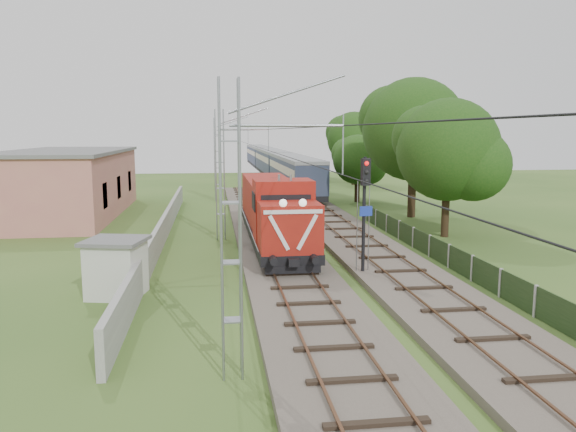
{
  "coord_description": "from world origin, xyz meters",
  "views": [
    {
      "loc": [
        -3.44,
        -22.64,
        6.63
      ],
      "look_at": [
        0.49,
        6.65,
        2.2
      ],
      "focal_mm": 35.0,
      "sensor_mm": 36.0,
      "label": 1
    }
  ],
  "objects": [
    {
      "name": "track_main",
      "position": [
        0.0,
        7.0,
        0.18
      ],
      "size": [
        4.2,
        70.0,
        0.45
      ],
      "color": "#6B6054",
      "rests_on": "ground"
    },
    {
      "name": "fence",
      "position": [
        8.0,
        3.0,
        0.6
      ],
      "size": [
        0.12,
        32.0,
        1.2
      ],
      "color": "black",
      "rests_on": "ground"
    },
    {
      "name": "tree_a",
      "position": [
        11.27,
        11.01,
        5.46
      ],
      "size": [
        6.75,
        6.43,
        8.75
      ],
      "color": "#312314",
      "rests_on": "ground"
    },
    {
      "name": "ground",
      "position": [
        0.0,
        0.0,
        0.0
      ],
      "size": [
        140.0,
        140.0,
        0.0
      ],
      "primitive_type": "plane",
      "color": "#34521E",
      "rests_on": "ground"
    },
    {
      "name": "relay_hut",
      "position": [
        -7.4,
        0.29,
        1.19
      ],
      "size": [
        2.75,
        2.75,
        2.37
      ],
      "color": "beige",
      "rests_on": "ground"
    },
    {
      "name": "catenary",
      "position": [
        -2.95,
        12.0,
        4.05
      ],
      "size": [
        3.31,
        70.0,
        8.0
      ],
      "color": "gray",
      "rests_on": "ground"
    },
    {
      "name": "tree_d",
      "position": [
        14.33,
        46.7,
        5.73
      ],
      "size": [
        7.08,
        6.74,
        9.17
      ],
      "color": "#312314",
      "rests_on": "ground"
    },
    {
      "name": "track_side",
      "position": [
        5.0,
        20.0,
        0.18
      ],
      "size": [
        4.2,
        80.0,
        0.45
      ],
      "color": "#6B6054",
      "rests_on": "ground"
    },
    {
      "name": "signal_post",
      "position": [
        3.33,
        1.74,
        3.8
      ],
      "size": [
        0.61,
        0.48,
        5.53
      ],
      "color": "black",
      "rests_on": "ground"
    },
    {
      "name": "coach_rake",
      "position": [
        5.0,
        58.16,
        2.51
      ],
      "size": [
        3.02,
        67.34,
        3.49
      ],
      "color": "black",
      "rests_on": "ground"
    },
    {
      "name": "station_building",
      "position": [
        -15.0,
        24.0,
        2.63
      ],
      "size": [
        8.4,
        20.4,
        5.22
      ],
      "color": "#AF605E",
      "rests_on": "ground"
    },
    {
      "name": "tree_c",
      "position": [
        10.25,
        29.3,
        4.0
      ],
      "size": [
        4.95,
        4.71,
        6.41
      ],
      "color": "#312314",
      "rests_on": "ground"
    },
    {
      "name": "locomotive",
      "position": [
        0.0,
        9.35,
        2.17
      ],
      "size": [
        2.89,
        16.48,
        4.18
      ],
      "color": "black",
      "rests_on": "ground"
    },
    {
      "name": "boundary_wall",
      "position": [
        -6.5,
        12.0,
        0.75
      ],
      "size": [
        0.25,
        40.0,
        1.5
      ],
      "primitive_type": "cube",
      "color": "#9E9E99",
      "rests_on": "ground"
    },
    {
      "name": "tree_b",
      "position": [
        12.1,
        19.38,
        6.73
      ],
      "size": [
        8.32,
        7.93,
        10.79
      ],
      "color": "#312314",
      "rests_on": "ground"
    }
  ]
}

